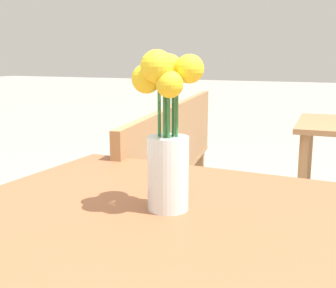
% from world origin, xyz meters
% --- Properties ---
extents(table_front, '(0.86, 0.94, 0.75)m').
position_xyz_m(table_front, '(0.00, 0.00, 0.65)').
color(table_front, brown).
rests_on(table_front, ground_plane).
extents(flower_vase, '(0.15, 0.15, 0.34)m').
position_xyz_m(flower_vase, '(0.05, 0.08, 0.92)').
color(flower_vase, silver).
rests_on(flower_vase, table_front).
extents(bench_near, '(0.67, 1.80, 0.85)m').
position_xyz_m(bench_near, '(-0.52, 1.26, 0.47)').
color(bench_near, '#9E7047').
rests_on(bench_near, ground_plane).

